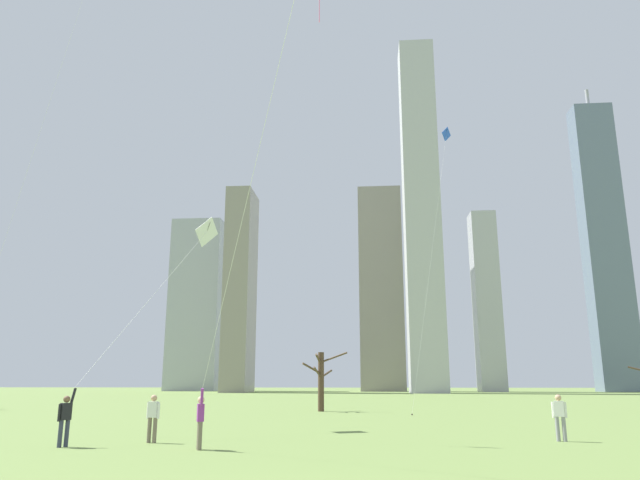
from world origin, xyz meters
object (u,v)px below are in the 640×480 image
at_px(bystander_watching_nearby, 560,415).
at_px(bare_tree_center, 321,379).
at_px(kite_flyer_foreground_left_white, 114,353).
at_px(distant_kite_drifting_right_blue, 444,149).
at_px(bystander_far_off_by_trees, 153,416).
at_px(kite_flyer_midfield_center_pink, 221,326).
at_px(distant_kite_low_near_trees_red, 81,4).

bearing_deg(bystander_watching_nearby, bare_tree_center, 116.34).
xyz_separation_m(kite_flyer_foreground_left_white, distant_kite_drifting_right_blue, (15.88, 23.94, 17.38)).
bearing_deg(distant_kite_drifting_right_blue, bystander_far_off_by_trees, -119.74).
bearing_deg(kite_flyer_midfield_center_pink, bystander_watching_nearby, 24.40).
xyz_separation_m(bystander_watching_nearby, distant_kite_drifting_right_blue, (-0.37, 22.83, 19.58)).
relative_size(bystander_watching_nearby, distant_kite_drifting_right_blue, 0.07).
distance_m(kite_flyer_midfield_center_pink, kite_flyer_foreground_left_white, 6.44).
bearing_deg(bystander_far_off_by_trees, distant_kite_drifting_right_blue, 60.26).
height_order(kite_flyer_midfield_center_pink, bare_tree_center, kite_flyer_midfield_center_pink).
relative_size(bystander_far_off_by_trees, bare_tree_center, 0.39).
relative_size(kite_flyer_foreground_left_white, bystander_far_off_by_trees, 6.24).
bearing_deg(kite_flyer_foreground_left_white, distant_kite_drifting_right_blue, 56.44).
bearing_deg(bystander_watching_nearby, kite_flyer_midfield_center_pink, -155.60).
height_order(kite_flyer_foreground_left_white, bystander_far_off_by_trees, kite_flyer_foreground_left_white).
xyz_separation_m(distant_kite_drifting_right_blue, bare_tree_center, (-9.91, -2.06, -18.22)).
relative_size(bystander_watching_nearby, distant_kite_low_near_trees_red, 0.07).
height_order(kite_flyer_midfield_center_pink, bystander_far_off_by_trees, kite_flyer_midfield_center_pink).
xyz_separation_m(kite_flyer_midfield_center_pink, kite_flyer_foreground_left_white, (-5.03, 3.99, -0.60)).
distance_m(kite_flyer_foreground_left_white, distant_kite_drifting_right_blue, 33.57).
distance_m(bystander_far_off_by_trees, bare_tree_center, 22.90).
bearing_deg(bare_tree_center, kite_flyer_foreground_left_white, -105.26).
height_order(kite_flyer_foreground_left_white, bare_tree_center, kite_flyer_foreground_left_white).
distance_m(kite_flyer_foreground_left_white, bystander_far_off_by_trees, 2.94).
xyz_separation_m(bystander_far_off_by_trees, bare_tree_center, (4.11, 22.49, 1.36)).
bearing_deg(bare_tree_center, kite_flyer_midfield_center_pink, -92.08).
bearing_deg(kite_flyer_midfield_center_pink, bystander_far_off_by_trees, 133.19).
xyz_separation_m(kite_flyer_midfield_center_pink, distant_kite_low_near_trees_red, (-9.67, 7.36, 16.84)).
bearing_deg(bystander_far_off_by_trees, distant_kite_low_near_trees_red, 148.51).
relative_size(distant_kite_drifting_right_blue, bare_tree_center, 5.42).
height_order(kite_flyer_foreground_left_white, distant_kite_low_near_trees_red, distant_kite_low_near_trees_red).
xyz_separation_m(bystander_far_off_by_trees, distant_kite_drifting_right_blue, (14.02, 24.55, 19.58)).
distance_m(kite_flyer_midfield_center_pink, bystander_watching_nearby, 12.64).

